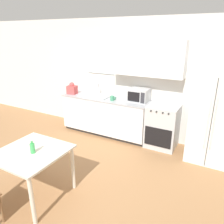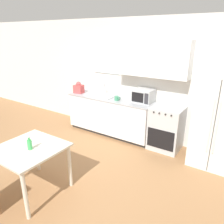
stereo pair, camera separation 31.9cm
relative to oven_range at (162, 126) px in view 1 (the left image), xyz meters
name	(u,v)px [view 1 (the left image)]	position (x,y,z in m)	size (l,w,h in m)	color
ground_plane	(81,170)	(-1.01, -1.62, -0.47)	(12.00, 12.00, 0.00)	#9E7047
wall_back	(130,76)	(-0.93, 0.29, 0.97)	(12.00, 0.38, 2.70)	silver
kitchen_counter	(106,116)	(-1.40, -0.02, 0.00)	(2.17, 0.64, 0.92)	#333333
oven_range	(162,126)	(0.00, 0.00, 0.00)	(0.64, 0.60, 0.93)	#B7BABC
refrigerator	(213,118)	(0.96, -0.06, 0.39)	(0.78, 0.76, 1.71)	silver
kitchen_sink	(95,95)	(-1.71, -0.01, 0.47)	(0.74, 0.44, 0.27)	#B7BABC
microwave	(139,95)	(-0.60, 0.08, 0.60)	(0.43, 0.37, 0.29)	#B7BABC
coffee_mug	(113,98)	(-1.15, -0.14, 0.51)	(0.13, 0.09, 0.10)	#3F8C66
grocery_bag_0	(72,89)	(-2.32, -0.11, 0.58)	(0.25, 0.22, 0.29)	#D14C4C
dining_table	(32,158)	(-1.22, -2.46, 0.19)	(0.92, 0.94, 0.77)	beige
drink_bottle	(32,148)	(-1.16, -2.48, 0.38)	(0.07, 0.07, 0.21)	#3FB259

